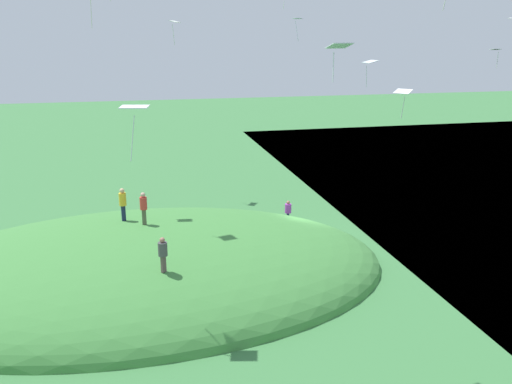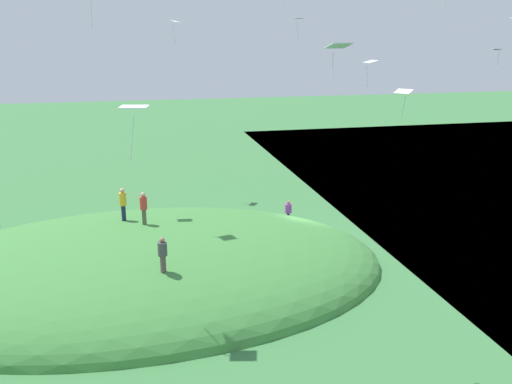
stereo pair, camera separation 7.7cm
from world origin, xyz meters
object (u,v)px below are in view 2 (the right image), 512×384
object	(u,v)px
person_with_child	(123,200)
kite_12	(298,20)
kite_5	(370,63)
kite_9	(404,92)
kite_0	(497,51)
kite_10	(134,110)
kite_4	(175,23)
person_on_hilltop	(162,250)
kite_7	(338,47)
person_watching_kites	(143,204)
person_near_shore	(288,209)

from	to	relation	value
person_with_child	kite_12	distance (m)	19.70
kite_5	kite_9	distance (m)	4.25
kite_9	kite_0	bearing A→B (deg)	141.94
kite_0	kite_5	size ratio (longest dim) A/B	0.61
kite_0	kite_9	bearing A→B (deg)	-38.06
kite_10	kite_4	bearing A→B (deg)	-99.29
kite_0	kite_12	xyz separation A→B (m)	(11.14, -8.05, 2.03)
person_with_child	person_on_hilltop	xyz separation A→B (m)	(-1.75, 6.44, -0.53)
kite_5	person_with_child	bearing A→B (deg)	28.58
kite_4	kite_7	bearing A→B (deg)	98.38
kite_4	kite_7	xyz separation A→B (m)	(-3.56, 24.19, -1.26)
person_with_child	kite_5	distance (m)	22.33
kite_7	kite_10	world-z (taller)	kite_7
person_with_child	kite_0	size ratio (longest dim) A/B	1.49
person_on_hilltop	person_watching_kites	world-z (taller)	person_watching_kites
person_on_hilltop	kite_0	xyz separation A→B (m)	(-22.52, -9.42, 8.19)
person_watching_kites	kite_10	size ratio (longest dim) A/B	0.83
kite_10	kite_0	bearing A→B (deg)	-155.59
kite_7	kite_12	bearing A→B (deg)	-103.45
person_with_child	kite_9	world-z (taller)	kite_9
person_with_child	kite_12	xyz separation A→B (m)	(-13.13, -11.04, 9.69)
kite_7	kite_10	xyz separation A→B (m)	(6.97, -3.39, -2.36)
kite_4	kite_5	size ratio (longest dim) A/B	0.87
person_near_shore	kite_0	world-z (taller)	kite_0
person_on_hilltop	kite_12	xyz separation A→B (m)	(-11.38, -17.47, 10.22)
kite_7	person_with_child	bearing A→B (deg)	-54.50
kite_7	kite_12	distance (m)	22.72
person_near_shore	kite_9	world-z (taller)	kite_9
kite_12	kite_7	bearing A→B (deg)	76.55
kite_4	kite_12	distance (m)	9.09
kite_5	kite_12	xyz separation A→B (m)	(5.60, -0.84, 3.05)
kite_0	kite_7	world-z (taller)	kite_7
kite_0	kite_4	bearing A→B (deg)	-27.03
person_near_shore	kite_0	distance (m)	17.14
person_on_hilltop	kite_9	xyz separation A→B (m)	(-17.98, -12.97, 5.26)
kite_9	kite_12	world-z (taller)	kite_12
kite_10	kite_12	size ratio (longest dim) A/B	1.32
person_with_child	person_watching_kites	world-z (taller)	person_with_child
kite_12	person_with_child	bearing A→B (deg)	40.05
kite_5	kite_12	distance (m)	6.43
kite_0	kite_4	xyz separation A→B (m)	(19.97, -10.19, 1.84)
person_on_hilltop	kite_4	world-z (taller)	kite_4
person_with_child	kite_5	size ratio (longest dim) A/B	0.91
kite_7	kite_9	xyz separation A→B (m)	(-11.87, -17.55, -3.52)
kite_4	kite_12	xyz separation A→B (m)	(-8.84, 2.14, 0.19)
kite_9	person_with_child	bearing A→B (deg)	18.32
kite_0	kite_10	size ratio (longest dim) A/B	0.57
kite_4	person_near_shore	bearing A→B (deg)	126.98
person_with_child	kite_5	world-z (taller)	kite_5
kite_9	kite_7	bearing A→B (deg)	55.92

